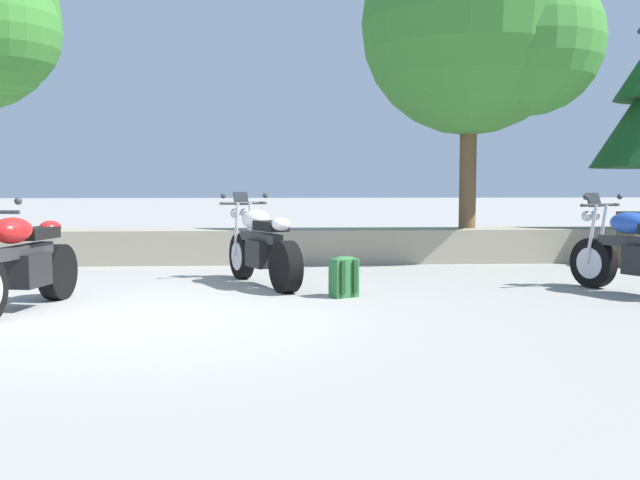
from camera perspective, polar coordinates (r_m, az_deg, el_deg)
name	(u,v)px	position (r m, az deg, el deg)	size (l,w,h in m)	color
ground_plane	(145,317)	(7.20, -13.65, -5.97)	(120.00, 120.00, 0.00)	gray
stone_wall	(199,246)	(11.88, -9.55, -0.50)	(36.00, 0.80, 0.55)	gray
motorcycle_red_near_left	(22,263)	(7.88, -22.50, -1.73)	(0.70, 2.06, 1.18)	black
motorcycle_white_centre	(262,247)	(9.19, -4.65, -0.56)	(1.07, 1.95, 1.18)	black
rider_backpack	(344,276)	(8.21, 1.88, -2.85)	(0.35, 0.34, 0.47)	#2D6B38
leafy_tree_mid_left	(482,29)	(12.53, 12.72, 15.96)	(3.77, 3.59, 5.14)	brown
trash_bin	(631,239)	(12.13, 23.38, 0.05)	(0.46, 0.46, 0.86)	brown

